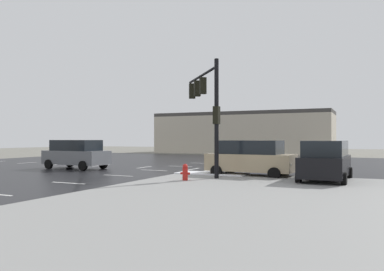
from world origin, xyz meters
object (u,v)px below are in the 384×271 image
fire_hydrant (185,172)px  suv_grey (76,154)px  traffic_signal_mast (206,99)px  suv_black (326,160)px  sedan_blue (253,154)px  suv_tan (250,158)px

fire_hydrant → suv_grey: size_ratio=0.16×
traffic_signal_mast → suv_black: 7.07m
suv_grey → traffic_signal_mast: bearing=176.5°
sedan_blue → suv_grey: (-10.06, -9.64, 0.24)m
suv_tan → suv_grey: (-12.73, 0.27, 0.00)m
fire_hydrant → suv_grey: 11.49m
suv_tan → suv_black: same height
suv_grey → sedan_blue: bearing=-132.4°
suv_black → suv_tan: bearing=78.4°
traffic_signal_mast → sedan_blue: size_ratio=1.32×
suv_black → suv_grey: (-16.79, 1.25, 0.00)m
sedan_blue → suv_tan: size_ratio=0.93×
traffic_signal_mast → fire_hydrant: 4.81m
traffic_signal_mast → suv_tan: (2.21, 1.08, -3.25)m
fire_hydrant → suv_black: (6.15, 3.04, 0.55)m
fire_hydrant → suv_black: suv_black is taller
suv_black → sedan_blue: bearing=33.6°
sedan_blue → suv_grey: bearing=-43.4°
fire_hydrant → sedan_blue: (-0.58, 13.93, 0.32)m
traffic_signal_mast → suv_black: size_ratio=1.24×
suv_grey → suv_tan: bearing=-177.4°
suv_black → traffic_signal_mast: bearing=92.9°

